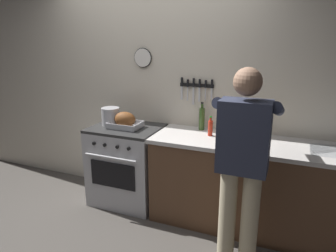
{
  "coord_description": "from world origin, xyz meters",
  "views": [
    {
      "loc": [
        1.48,
        -1.91,
        1.86
      ],
      "look_at": [
        0.34,
        0.85,
        1.01
      ],
      "focal_mm": 33.31,
      "sensor_mm": 36.0,
      "label": 1
    }
  ],
  "objects": [
    {
      "name": "wall_back",
      "position": [
        0.0,
        1.35,
        1.3
      ],
      "size": [
        6.0,
        0.13,
        2.6
      ],
      "color": "beige",
      "rests_on": "ground"
    },
    {
      "name": "counter_block",
      "position": [
        1.21,
        0.99,
        0.46
      ],
      "size": [
        2.03,
        0.65,
        0.9
      ],
      "color": "brown",
      "rests_on": "ground"
    },
    {
      "name": "stove",
      "position": [
        -0.22,
        0.99,
        0.45
      ],
      "size": [
        0.76,
        0.67,
        0.9
      ],
      "color": "#BCBCC1",
      "rests_on": "ground"
    },
    {
      "name": "person_cook",
      "position": [
        1.16,
        0.39,
        0.95
      ],
      "size": [
        0.51,
        0.63,
        1.66
      ],
      "rotation": [
        0.0,
        0.0,
        1.33
      ],
      "color": "#C6B793",
      "rests_on": "ground"
    },
    {
      "name": "roasting_pan",
      "position": [
        -0.21,
        0.96,
        0.98
      ],
      "size": [
        0.35,
        0.26,
        0.18
      ],
      "color": "#B7B7BC",
      "rests_on": "stove"
    },
    {
      "name": "stock_pot",
      "position": [
        -0.42,
        1.0,
        1.0
      ],
      "size": [
        0.2,
        0.2,
        0.2
      ],
      "color": "#B7B7BC",
      "rests_on": "stove"
    },
    {
      "name": "cutting_board",
      "position": [
        1.12,
        0.95,
        0.91
      ],
      "size": [
        0.36,
        0.24,
        0.02
      ],
      "primitive_type": "cube",
      "color": "tan",
      "rests_on": "counter_block"
    },
    {
      "name": "bottle_vinegar",
      "position": [
        1.08,
        1.11,
        1.0
      ],
      "size": [
        0.06,
        0.06,
        0.25
      ],
      "color": "#997F4C",
      "rests_on": "counter_block"
    },
    {
      "name": "bottle_hot_sauce",
      "position": [
        0.73,
        1.04,
        0.98
      ],
      "size": [
        0.05,
        0.05,
        0.2
      ],
      "color": "red",
      "rests_on": "counter_block"
    },
    {
      "name": "bottle_wine_red",
      "position": [
        1.02,
        1.23,
        1.04
      ],
      "size": [
        0.07,
        0.07,
        0.33
      ],
      "color": "#47141E",
      "rests_on": "counter_block"
    },
    {
      "name": "bottle_olive_oil",
      "position": [
        0.59,
        1.21,
        1.03
      ],
      "size": [
        0.06,
        0.06,
        0.3
      ],
      "color": "#385623",
      "rests_on": "counter_block"
    },
    {
      "name": "bottle_soy_sauce",
      "position": [
        0.85,
        1.02,
        0.98
      ],
      "size": [
        0.06,
        0.06,
        0.2
      ],
      "color": "black",
      "rests_on": "counter_block"
    }
  ]
}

